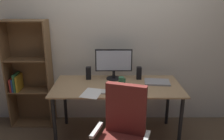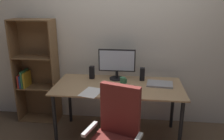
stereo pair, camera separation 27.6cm
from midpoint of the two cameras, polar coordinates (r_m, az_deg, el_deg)
ground_plane at (r=3.21m, az=4.06°, el=-16.29°), size 12.00×12.00×0.00m
back_wall at (r=3.25m, az=4.97°, el=8.90°), size 6.40×0.10×2.60m
desk at (r=2.90m, az=4.34°, el=-5.39°), size 1.61×0.75×0.74m
monitor at (r=3.01m, az=3.85°, el=1.88°), size 0.49×0.20×0.41m
keyboard at (r=2.65m, az=3.17°, el=-5.57°), size 0.29×0.11×0.02m
mouse at (r=2.64m, az=7.49°, el=-5.61°), size 0.07×0.10×0.03m
coffee_mug at (r=2.87m, az=5.51°, el=-2.88°), size 0.09×0.07×0.10m
laptop at (r=2.97m, az=14.53°, el=-3.46°), size 0.34×0.26×0.02m
speaker_left at (r=3.08m, az=-2.54°, el=-0.63°), size 0.06×0.07×0.17m
speaker_right at (r=3.06m, az=10.17°, el=-1.06°), size 0.06×0.07×0.17m
paper_sheet at (r=2.66m, az=-2.29°, el=-5.66°), size 0.28×0.34×0.00m
bookshelf at (r=3.47m, az=-16.42°, el=-0.59°), size 0.60×0.28×1.52m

